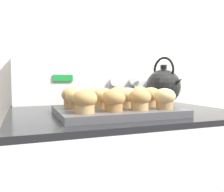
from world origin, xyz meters
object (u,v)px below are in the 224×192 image
Objects in this scene: tea_kettle at (164,86)px; muffin_r0_c0 at (85,101)px; muffin_pan at (116,111)px; muffin_r2_c1 at (96,96)px; muffin_r2_c3 at (140,95)px; muffin_r1_c3 at (151,96)px; muffin_r1_c1 at (103,98)px; muffin_r0_c2 at (140,99)px; muffin_r0_c1 at (114,100)px; muffin_r0_c3 at (164,98)px; muffin_r2_c2 at (118,96)px; muffin_r1_c2 at (128,97)px; muffin_r1_c0 at (76,99)px; muffin_r2_c0 at (72,97)px.

muffin_r0_c0 is at bearing -145.67° from tea_kettle.
muffin_r2_c1 is (-0.04, 0.09, 0.04)m from muffin_pan.
muffin_r0_c0 is at bearing -145.98° from muffin_r2_c3.
muffin_r1_c3 is at bearing 19.10° from muffin_r0_c0.
muffin_r1_c1 and muffin_r1_c3 have the same top height.
tea_kettle is at bearing 47.40° from muffin_r0_c2.
muffin_r0_c1 is 0.17m from muffin_r0_c3.
muffin_r0_c2 is at bearing -44.75° from muffin_r1_c1.
muffin_r0_c0 and muffin_r2_c2 have the same top height.
muffin_r0_c3 is (0.13, -0.09, 0.04)m from muffin_pan.
muffin_r1_c3 is (0.09, -0.00, 0.00)m from muffin_r1_c2.
muffin_r1_c2 is 0.12m from muffin_r2_c3.
muffin_r1_c3 is (0.27, -0.00, 0.00)m from muffin_r1_c0.
muffin_r1_c1 is 1.00× the size of muffin_r1_c2.
muffin_r2_c0 is at bearing 154.05° from muffin_r1_c2.
muffin_r0_c0 is at bearing -88.89° from muffin_r2_c0.
muffin_r0_c1 and muffin_r2_c2 have the same top height.
muffin_pan is at bearing 64.33° from muffin_r0_c1.
tea_kettle is at bearing 19.55° from muffin_r2_c1.
tea_kettle reaches higher than muffin_r2_c0.
muffin_r0_c2 is 0.17m from muffin_r2_c2.
muffin_r2_c2 is at bearing -0.19° from muffin_r2_c0.
muffin_r1_c3 is at bearing -90.89° from muffin_r2_c3.
muffin_r0_c3 is 1.00× the size of muffin_r2_c3.
muffin_r2_c3 is at bearing 34.02° from muffin_r0_c0.
muffin_r1_c3 and muffin_r2_c3 have the same top height.
muffin_r0_c0 reaches higher than muffin_pan.
tea_kettle is at bearing 25.55° from muffin_r1_c0.
muffin_r1_c0 is at bearing -154.45° from tea_kettle.
muffin_r0_c0 and muffin_r2_c1 have the same top height.
muffin_r0_c2 and muffin_r2_c0 have the same top height.
muffin_r1_c0 is 0.32× the size of tea_kettle.
muffin_r1_c3 is at bearing -0.17° from muffin_r1_c0.
tea_kettle reaches higher than muffin_r0_c3.
tea_kettle is at bearing 16.27° from muffin_r2_c0.
muffin_r2_c3 is (0.09, 0.00, 0.00)m from muffin_r2_c2.
muffin_r2_c3 is (0.00, 0.09, 0.00)m from muffin_r1_c3.
muffin_r2_c1 is at bearing 90.47° from muffin_r0_c1.
muffin_r0_c0 is at bearing -134.05° from muffin_r2_c2.
muffin_r1_c2 is (-0.09, 0.09, 0.00)m from muffin_r0_c3.
muffin_pan is 0.17m from muffin_r2_c3.
muffin_r1_c2 is 1.00× the size of muffin_r2_c2.
muffin_r0_c1 is 0.18m from muffin_r2_c1.
muffin_r0_c0 and muffin_r0_c2 have the same top height.
tea_kettle reaches higher than muffin_r0_c0.
muffin_r2_c2 is at bearing 90.92° from muffin_r1_c2.
muffin_r1_c2 is 0.32× the size of tea_kettle.
muffin_r0_c0 is 1.00× the size of muffin_r1_c3.
muffin_r2_c1 is at bearing 115.46° from muffin_pan.
muffin_r0_c0 is at bearing -145.05° from muffin_pan.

